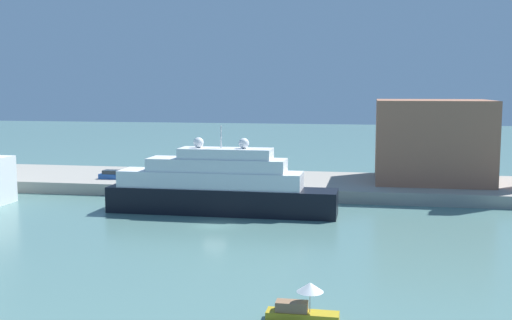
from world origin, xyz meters
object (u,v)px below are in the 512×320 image
(large_yacht, at_px, (218,187))
(harbor_building, at_px, (432,140))
(small_motorboat, at_px, (302,307))
(work_barge, at_px, (131,199))
(mooring_bollard, at_px, (279,186))
(person_figure, at_px, (134,174))
(parked_car, at_px, (112,175))

(large_yacht, distance_m, harbor_building, 35.03)
(small_motorboat, height_order, work_barge, small_motorboat)
(harbor_building, bearing_deg, mooring_bollard, -152.36)
(work_barge, bearing_deg, person_figure, 108.78)
(large_yacht, bearing_deg, person_figure, 138.97)
(mooring_bollard, bearing_deg, person_figure, 169.46)
(parked_car, bearing_deg, work_barge, -53.81)
(work_barge, height_order, mooring_bollard, mooring_bollard)
(small_motorboat, relative_size, mooring_bollard, 7.24)
(work_barge, height_order, person_figure, person_figure)
(small_motorboat, xyz_separation_m, parked_car, (-34.39, 48.03, 1.24))
(work_barge, bearing_deg, parked_car, 126.19)
(large_yacht, relative_size, person_figure, 17.79)
(large_yacht, distance_m, mooring_bollard, 11.98)
(person_figure, height_order, mooring_bollard, person_figure)
(harbor_building, xyz_separation_m, person_figure, (-44.01, -6.96, -5.25))
(large_yacht, xyz_separation_m, parked_car, (-20.28, 14.48, -1.04))
(harbor_building, relative_size, person_figure, 10.24)
(work_barge, bearing_deg, small_motorboat, -54.53)
(large_yacht, height_order, work_barge, large_yacht)
(harbor_building, bearing_deg, person_figure, -171.01)
(person_figure, relative_size, mooring_bollard, 2.40)
(person_figure, xyz_separation_m, mooring_bollard, (22.67, -4.22, -0.40))
(work_barge, height_order, parked_car, parked_car)
(large_yacht, relative_size, parked_car, 7.37)
(large_yacht, bearing_deg, small_motorboat, -67.17)
(small_motorboat, bearing_deg, large_yacht, 112.83)
(parked_car, height_order, mooring_bollard, parked_car)
(small_motorboat, xyz_separation_m, person_figure, (-30.81, 48.07, 1.41))
(small_motorboat, bearing_deg, parked_car, 125.61)
(person_figure, bearing_deg, large_yacht, -41.03)
(harbor_building, relative_size, mooring_bollard, 24.53)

